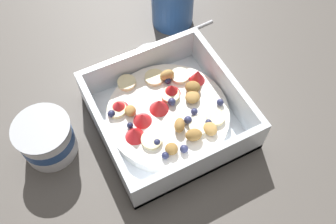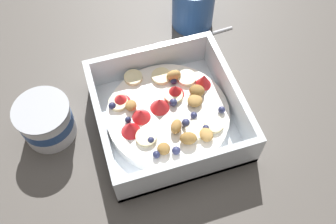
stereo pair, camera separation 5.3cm
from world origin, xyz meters
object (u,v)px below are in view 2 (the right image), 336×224
Objects in this scene: spoon at (174,43)px; yogurt_cup at (46,121)px; fruit_bowl at (168,114)px; coffee_mug at (193,4)px.

yogurt_cup is at bearing 115.86° from spoon.
fruit_bowl is at bearing 158.40° from spoon.
fruit_bowl is 1.27× the size of spoon.
fruit_bowl is 0.24m from coffee_mug.
coffee_mug reaches higher than yogurt_cup.
coffee_mug is (0.17, -0.30, 0.01)m from yogurt_cup.
yogurt_cup reaches higher than spoon.
fruit_bowl and yogurt_cup have the same top height.
coffee_mug is (0.21, -0.12, 0.02)m from fruit_bowl.
yogurt_cup is (-0.12, 0.25, 0.03)m from spoon.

